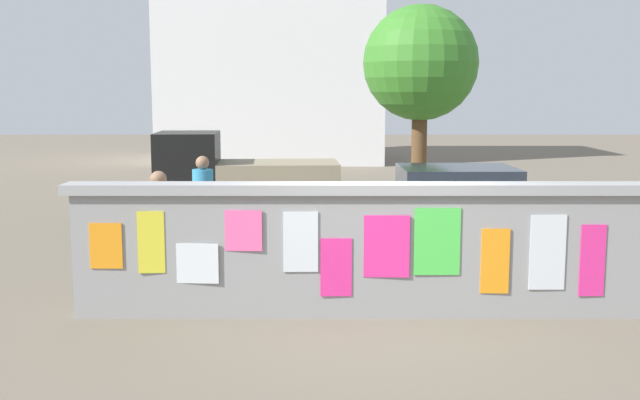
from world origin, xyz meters
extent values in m
plane|color=#6B6051|center=(0.00, 8.00, 0.00)|extent=(60.00, 60.00, 0.00)
cube|color=gray|center=(0.00, 0.00, 0.74)|extent=(7.01, 0.30, 1.47)
cube|color=#999999|center=(0.00, 0.00, 1.53)|extent=(7.21, 0.42, 0.12)
cube|color=orange|center=(-3.10, -0.16, 0.88)|extent=(0.38, 0.02, 0.54)
cube|color=yellow|center=(-2.57, -0.16, 0.92)|extent=(0.31, 0.03, 0.73)
cube|color=silver|center=(-2.04, -0.16, 0.67)|extent=(0.49, 0.04, 0.47)
cube|color=#F9599E|center=(-1.50, -0.16, 1.06)|extent=(0.43, 0.03, 0.48)
cube|color=silver|center=(-0.83, -0.16, 0.93)|extent=(0.41, 0.02, 0.71)
cube|color=#F42D8C|center=(-0.42, -0.16, 0.62)|extent=(0.36, 0.02, 0.69)
cube|color=#F42D8C|center=(0.17, -0.16, 0.87)|extent=(0.53, 0.03, 0.73)
cube|color=#4CD84C|center=(0.75, -0.16, 0.93)|extent=(0.54, 0.02, 0.79)
cube|color=orange|center=(1.43, -0.16, 0.70)|extent=(0.33, 0.02, 0.77)
cube|color=silver|center=(2.04, -0.16, 0.80)|extent=(0.42, 0.02, 0.89)
cube|color=#F42D8C|center=(2.57, -0.16, 0.71)|extent=(0.29, 0.02, 0.85)
cylinder|color=black|center=(-3.31, 5.64, 0.35)|extent=(0.71, 0.24, 0.70)
cylinder|color=black|center=(-3.38, 6.93, 0.35)|extent=(0.71, 0.24, 0.70)
cylinder|color=black|center=(-0.81, 5.78, 0.35)|extent=(0.71, 0.24, 0.70)
cylinder|color=black|center=(-0.88, 7.08, 0.35)|extent=(0.71, 0.24, 0.70)
cube|color=black|center=(-3.24, 6.29, 1.10)|extent=(1.28, 1.57, 1.50)
cube|color=gray|center=(-1.45, 6.39, 0.80)|extent=(2.48, 1.63, 0.90)
cylinder|color=black|center=(3.13, 4.63, 0.30)|extent=(0.60, 0.19, 0.60)
cylinder|color=black|center=(3.16, 3.17, 0.30)|extent=(0.60, 0.19, 0.60)
cylinder|color=black|center=(0.63, 4.58, 0.30)|extent=(0.60, 0.19, 0.60)
cylinder|color=black|center=(0.67, 3.12, 0.30)|extent=(0.60, 0.19, 0.60)
cube|color=silver|center=(1.90, 3.88, 0.60)|extent=(3.84, 1.78, 0.60)
cube|color=#262D38|center=(1.70, 3.87, 1.15)|extent=(1.93, 1.58, 0.50)
cylinder|color=black|center=(-0.52, 2.14, 0.30)|extent=(0.61, 0.16, 0.60)
cylinder|color=black|center=(-1.81, 2.02, 0.30)|extent=(0.61, 0.18, 0.60)
cube|color=red|center=(-1.16, 2.08, 0.58)|extent=(1.02, 0.33, 0.32)
cube|color=black|center=(-1.36, 2.06, 0.76)|extent=(0.58, 0.27, 0.10)
cube|color=#262626|center=(-0.62, 2.13, 0.85)|extent=(0.09, 0.56, 0.03)
cylinder|color=#338CBF|center=(-2.50, 3.57, 0.40)|extent=(0.12, 0.12, 0.80)
cylinder|color=#338CBF|center=(-2.53, 3.39, 0.40)|extent=(0.12, 0.12, 0.80)
cylinder|color=#338CBF|center=(-2.52, 3.48, 1.10)|extent=(0.39, 0.39, 0.60)
sphere|color=#8C664C|center=(-2.52, 3.48, 1.51)|extent=(0.22, 0.22, 0.22)
cylinder|color=yellow|center=(-2.82, 1.11, 0.40)|extent=(0.12, 0.12, 0.80)
cylinder|color=yellow|center=(-2.66, 1.20, 0.40)|extent=(0.12, 0.12, 0.80)
cylinder|color=yellow|center=(-2.74, 1.15, 1.10)|extent=(0.46, 0.46, 0.60)
sphere|color=#8C664C|center=(-2.74, 1.15, 1.51)|extent=(0.22, 0.22, 0.22)
cylinder|color=brown|center=(1.84, 9.99, 1.18)|extent=(0.38, 0.38, 2.36)
sphere|color=#367C25|center=(1.84, 9.99, 3.34)|extent=(2.81, 2.81, 2.81)
cube|color=white|center=(-2.41, 20.65, 4.20)|extent=(8.19, 5.13, 8.40)
camera|label=1|loc=(-0.61, -8.85, 2.67)|focal=42.85mm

